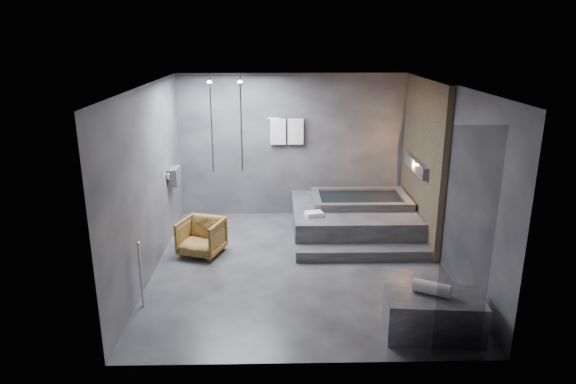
{
  "coord_description": "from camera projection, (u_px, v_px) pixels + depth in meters",
  "views": [
    {
      "loc": [
        -0.34,
        -7.38,
        3.5
      ],
      "look_at": [
        -0.17,
        0.3,
        1.13
      ],
      "focal_mm": 32.0,
      "sensor_mm": 36.0,
      "label": 1
    }
  ],
  "objects": [
    {
      "name": "deck_towel",
      "position": [
        314.0,
        214.0,
        8.82
      ],
      "size": [
        0.33,
        0.27,
        0.08
      ],
      "primitive_type": "cube",
      "rotation": [
        0.0,
        0.0,
        0.25
      ],
      "color": "white",
      "rests_on": "tub_deck"
    },
    {
      "name": "room",
      "position": [
        325.0,
        155.0,
        7.82
      ],
      "size": [
        5.0,
        5.04,
        2.82
      ],
      "color": "#29292B",
      "rests_on": "ground"
    },
    {
      "name": "driftwood_chair",
      "position": [
        201.0,
        237.0,
        8.44
      ],
      "size": [
        0.83,
        0.84,
        0.61
      ],
      "primitive_type": "imported",
      "rotation": [
        0.0,
        0.0,
        -0.33
      ],
      "color": "#4E3513",
      "rests_on": "ground"
    },
    {
      "name": "rolled_towel",
      "position": [
        432.0,
        288.0,
        6.13
      ],
      "size": [
        0.46,
        0.35,
        0.16
      ],
      "primitive_type": "cylinder",
      "rotation": [
        0.0,
        1.57,
        -0.5
      ],
      "color": "white",
      "rests_on": "concrete_bench"
    },
    {
      "name": "tub_step",
      "position": [
        363.0,
        253.0,
        8.34
      ],
      "size": [
        2.2,
        0.36,
        0.18
      ],
      "primitive_type": "cube",
      "color": "#2E2D30",
      "rests_on": "ground"
    },
    {
      "name": "concrete_bench",
      "position": [
        433.0,
        316.0,
        6.17
      ],
      "size": [
        1.19,
        0.72,
        0.51
      ],
      "primitive_type": "cube",
      "rotation": [
        0.0,
        0.0,
        -0.09
      ],
      "color": "#323235",
      "rests_on": "ground"
    },
    {
      "name": "tub_deck",
      "position": [
        353.0,
        219.0,
        9.42
      ],
      "size": [
        2.2,
        2.0,
        0.5
      ],
      "primitive_type": "cube",
      "color": "#2E2D30",
      "rests_on": "ground"
    }
  ]
}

